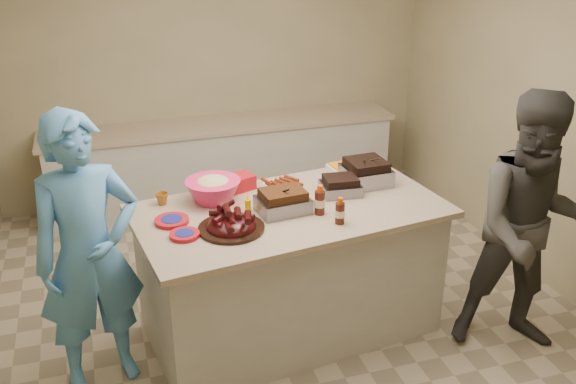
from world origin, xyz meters
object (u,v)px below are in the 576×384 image
object	(u,v)px
island	(290,328)
bbq_bottle_b	(319,214)
roasting_pan	(365,183)
bbq_bottle_a	(340,223)
coleslaw_bowl	(214,201)
plastic_cup	(163,204)
guest_gray	(513,341)
guest_blue	(106,376)
rib_platter	(231,230)
mustard_bottle	(248,211)

from	to	relation	value
island	bbq_bottle_b	size ratio (longest dim) A/B	10.08
roasting_pan	bbq_bottle_a	xyz separation A→B (m)	(-0.43, -0.56, 0.00)
island	coleslaw_bowl	bearing A→B (deg)	142.82
plastic_cup	guest_gray	xyz separation A→B (m)	(2.35, -0.97, -1.01)
bbq_bottle_a	bbq_bottle_b	distance (m)	0.19
island	guest_gray	world-z (taller)	island
guest_gray	roasting_pan	bearing A→B (deg)	153.42
island	bbq_bottle_a	bearing A→B (deg)	-60.72
roasting_pan	bbq_bottle_b	xyz separation A→B (m)	(-0.51, -0.39, 0.00)
roasting_pan	guest_gray	xyz separation A→B (m)	(0.84, -0.89, -1.01)
roasting_pan	guest_blue	distance (m)	2.30
rib_platter	guest_gray	size ratio (longest dim) A/B	0.23
guest_blue	guest_gray	distance (m)	2.91
bbq_bottle_a	bbq_bottle_b	bearing A→B (deg)	114.05
island	rib_platter	size ratio (longest dim) A/B	4.90
mustard_bottle	guest_gray	world-z (taller)	mustard_bottle
bbq_bottle_a	rib_platter	bearing A→B (deg)	170.10
coleslaw_bowl	island	bearing A→B (deg)	-29.53
roasting_pan	guest_blue	world-z (taller)	roasting_pan
island	guest_gray	distance (m)	1.65
guest_blue	mustard_bottle	bearing A→B (deg)	-4.49
bbq_bottle_b	mustard_bottle	xyz separation A→B (m)	(-0.45, 0.19, 0.00)
roasting_pan	mustard_bottle	world-z (taller)	roasting_pan
bbq_bottle_a	guest_blue	distance (m)	1.90
rib_platter	guest_gray	xyz separation A→B (m)	(1.98, -0.44, -1.01)
mustard_bottle	guest_blue	size ratio (longest dim) A/B	0.06
coleslaw_bowl	plastic_cup	xyz separation A→B (m)	(-0.35, 0.05, 0.00)
bbq_bottle_b	guest_blue	size ratio (longest dim) A/B	0.11
bbq_bottle_b	mustard_bottle	world-z (taller)	bbq_bottle_b
rib_platter	bbq_bottle_b	xyz separation A→B (m)	(0.62, 0.05, 0.00)
island	coleslaw_bowl	size ratio (longest dim) A/B	5.42
coleslaw_bowl	guest_gray	size ratio (longest dim) A/B	0.21
rib_platter	mustard_bottle	xyz separation A→B (m)	(0.17, 0.24, 0.00)
coleslaw_bowl	bbq_bottle_a	world-z (taller)	coleslaw_bowl
bbq_bottle_a	bbq_bottle_b	world-z (taller)	bbq_bottle_b
bbq_bottle_a	bbq_bottle_b	size ratio (longest dim) A/B	0.88
coleslaw_bowl	guest_blue	distance (m)	1.40
island	plastic_cup	size ratio (longest dim) A/B	23.42
bbq_bottle_b	guest_gray	distance (m)	1.76
island	guest_blue	size ratio (longest dim) A/B	1.14
island	guest_blue	xyz separation A→B (m)	(-1.36, -0.14, 0.00)
mustard_bottle	guest_gray	distance (m)	2.18
guest_gray	rib_platter	bearing A→B (deg)	-172.79
bbq_bottle_b	plastic_cup	world-z (taller)	bbq_bottle_b
roasting_pan	bbq_bottle_a	size ratio (longest dim) A/B	1.74
bbq_bottle_a	mustard_bottle	world-z (taller)	bbq_bottle_a
mustard_bottle	rib_platter	bearing A→B (deg)	-125.43
roasting_pan	island	bearing A→B (deg)	-162.93
island	bbq_bottle_b	world-z (taller)	bbq_bottle_b
rib_platter	bbq_bottle_a	bearing A→B (deg)	-9.90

